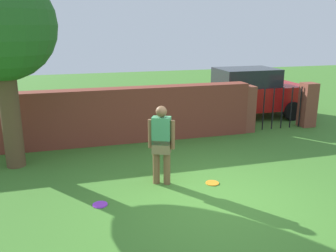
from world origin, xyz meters
The scene contains 8 objects.
ground_plane centered at (0.00, 0.00, 0.00)m, with size 40.00×40.00×0.00m, color #3D7528.
brick_wall centered at (-1.50, 4.07, 0.75)m, with size 8.34×0.50×1.51m, color brown.
tree centered at (-3.66, 2.94, 3.07)m, with size 2.32×2.32×4.29m.
person centered at (-0.69, 1.07, 0.90)m, with size 0.50×0.35×1.62m.
fence_gate centered at (3.86, 4.07, 0.70)m, with size 2.61×0.44×1.40m.
car centered at (3.60, 5.72, 0.86)m, with size 4.20×1.93×1.72m.
frisbee_purple centered at (-2.00, 0.47, 0.01)m, with size 0.27×0.27×0.02m, color purple.
frisbee_orange centered at (0.30, 0.78, 0.01)m, with size 0.27×0.27×0.02m, color orange.
Camera 1 is at (-2.45, -5.53, 3.09)m, focal length 38.68 mm.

